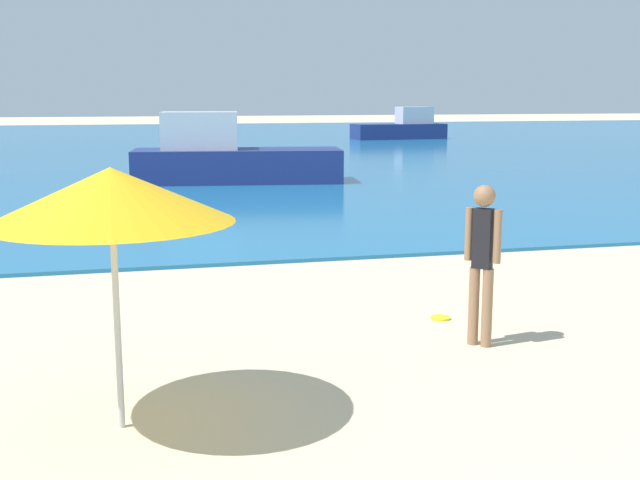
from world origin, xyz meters
name	(u,v)px	position (x,y,z in m)	size (l,w,h in m)	color
water	(158,145)	(0.00, 40.81, 0.03)	(160.00, 60.00, 0.06)	#1E6B9E
person_standing	(482,255)	(1.60, 6.40, 0.94)	(0.29, 0.30, 1.65)	#936B4C
frisbee	(441,318)	(1.59, 7.40, 0.01)	(0.22, 0.22, 0.03)	yellow
boat_near	(230,158)	(1.15, 21.99, 0.75)	(6.11, 2.72, 2.01)	navy
boat_far	(402,128)	(13.92, 42.80, 0.69)	(5.48, 2.10, 1.83)	navy
beach_umbrella	(111,195)	(-1.96, 5.19, 1.80)	(1.81, 1.81, 2.00)	#B7B7BC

